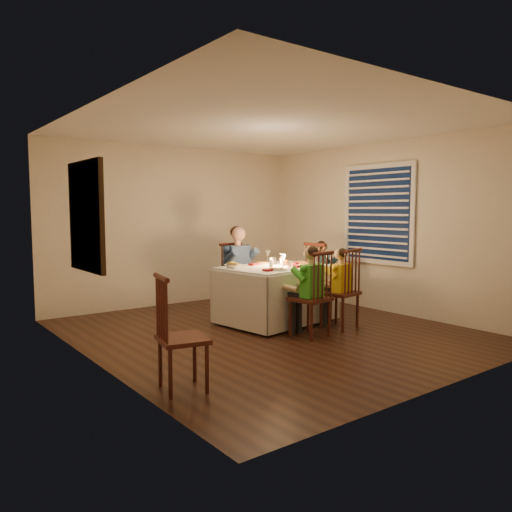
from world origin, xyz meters
TOP-DOWN VIEW (x-y plane):
  - ground at (0.00, 0.00)m, footprint 5.00×5.00m
  - wall_left at (-2.25, 0.00)m, footprint 0.02×5.00m
  - wall_right at (2.25, 0.00)m, footprint 0.02×5.00m
  - wall_back at (0.00, 2.50)m, footprint 4.50×0.02m
  - ceiling at (0.00, 0.00)m, footprint 5.00×5.00m
  - dining_table at (0.43, 0.39)m, footprint 1.64×1.28m
  - chair_adult at (0.35, 1.19)m, footprint 0.46×0.44m
  - chair_near_left at (0.25, -0.48)m, footprint 0.50×0.48m
  - chair_near_right at (0.86, -0.40)m, footprint 0.51×0.49m
  - chair_end at (1.48, 0.54)m, footprint 0.46×0.48m
  - chair_extra at (-1.90, -1.16)m, footprint 0.48×0.49m
  - adult at (0.35, 1.19)m, footprint 0.53×0.49m
  - child_green at (0.25, -0.48)m, footprint 0.43×0.41m
  - child_yellow at (0.86, -0.40)m, footprint 0.40×0.38m
  - child_teal at (1.48, 0.54)m, footprint 0.38×0.40m
  - setting_adult at (0.42, 0.71)m, footprint 0.29×0.29m
  - setting_green at (0.17, 0.06)m, footprint 0.29×0.29m
  - setting_yellow at (0.76, 0.16)m, footprint 0.29×0.29m
  - setting_teal at (0.97, 0.42)m, footprint 0.29×0.29m
  - candle_left at (0.32, 0.38)m, footprint 0.06×0.06m
  - candle_right at (0.55, 0.41)m, footprint 0.06×0.06m
  - squash at (-0.15, 0.63)m, footprint 0.09×0.09m
  - orange_fruit at (0.67, 0.48)m, footprint 0.08×0.08m
  - serving_bowl at (-0.16, 0.60)m, footprint 0.29×0.29m
  - wall_mirror at (-2.22, 0.30)m, footprint 0.06×0.95m
  - window_blinds at (2.21, 0.10)m, footprint 0.07×1.34m

SIDE VIEW (x-z plane):
  - ground at x=0.00m, z-range 0.00..0.00m
  - chair_adult at x=0.35m, z-range -0.53..0.53m
  - chair_near_left at x=0.25m, z-range -0.53..0.53m
  - chair_near_right at x=0.86m, z-range -0.53..0.53m
  - chair_end at x=1.48m, z-range -0.53..0.53m
  - chair_extra at x=-1.90m, z-range -0.51..0.51m
  - adult at x=0.35m, z-range -0.66..0.66m
  - child_green at x=0.25m, z-range -0.56..0.56m
  - child_yellow at x=0.86m, z-range -0.53..0.53m
  - child_teal at x=1.48m, z-range -0.55..0.55m
  - dining_table at x=0.43m, z-range 0.18..0.94m
  - setting_adult at x=0.42m, z-range 0.79..0.80m
  - setting_green at x=0.17m, z-range 0.79..0.80m
  - setting_yellow at x=0.76m, z-range 0.79..0.80m
  - setting_teal at x=0.97m, z-range 0.79..0.80m
  - serving_bowl at x=-0.16m, z-range 0.78..0.84m
  - orange_fruit at x=0.67m, z-range 0.78..0.86m
  - squash at x=-0.15m, z-range 0.78..0.87m
  - candle_left at x=0.32m, z-range 0.78..0.88m
  - candle_right at x=0.55m, z-range 0.78..0.88m
  - wall_left at x=-2.25m, z-range 0.00..2.60m
  - wall_right at x=2.25m, z-range 0.00..2.60m
  - wall_back at x=0.00m, z-range 0.00..2.60m
  - wall_mirror at x=-2.22m, z-range 0.92..2.08m
  - window_blinds at x=2.21m, z-range 0.73..2.27m
  - ceiling at x=0.00m, z-range 2.60..2.60m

